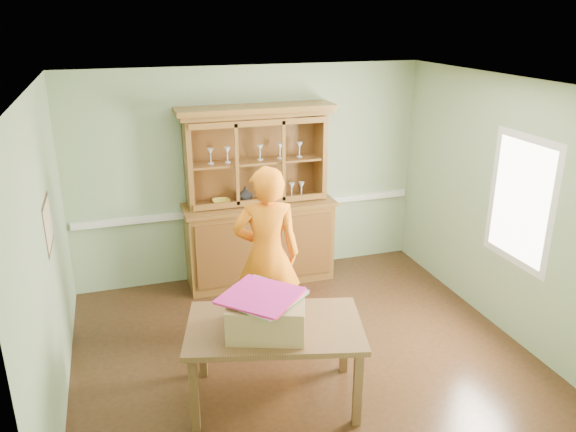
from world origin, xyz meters
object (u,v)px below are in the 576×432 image
object	(u,v)px
dining_table	(275,334)
cardboard_box	(267,316)
person	(267,256)
china_hutch	(259,222)

from	to	relation	value
dining_table	cardboard_box	world-z (taller)	cardboard_box
cardboard_box	person	xyz separation A→B (m)	(0.30, 1.09, 0.05)
dining_table	person	size ratio (longest dim) A/B	0.89
china_hutch	cardboard_box	bearing A→B (deg)	-103.20
cardboard_box	person	distance (m)	1.13
dining_table	person	xyz separation A→B (m)	(0.21, 1.01, 0.28)
china_hutch	dining_table	size ratio (longest dim) A/B	1.33
cardboard_box	person	size ratio (longest dim) A/B	0.33
china_hutch	cardboard_box	distance (m)	2.53
cardboard_box	person	bearing A→B (deg)	74.36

